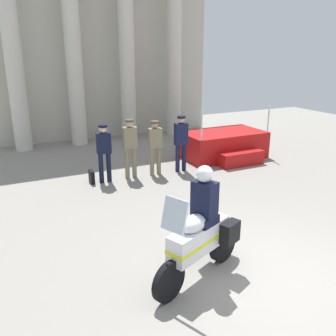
{
  "coord_description": "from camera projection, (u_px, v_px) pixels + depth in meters",
  "views": [
    {
      "loc": [
        -3.75,
        -3.8,
        3.56
      ],
      "look_at": [
        -0.36,
        3.15,
        1.05
      ],
      "focal_mm": 39.33,
      "sensor_mm": 36.0,
      "label": 1
    }
  ],
  "objects": [
    {
      "name": "ground_plane",
      "position": [
        274.0,
        281.0,
        5.91
      ],
      "size": [
        28.0,
        28.0,
        0.0
      ],
      "primitive_type": "plane",
      "color": "gray"
    },
    {
      "name": "colonnade_backdrop",
      "position": [
        96.0,
        43.0,
        14.22
      ],
      "size": [
        9.89,
        1.45,
        7.02
      ],
      "color": "beige",
      "rests_on": "ground_plane"
    },
    {
      "name": "reviewing_stand",
      "position": [
        224.0,
        145.0,
        12.55
      ],
      "size": [
        2.75,
        2.11,
        1.78
      ],
      "color": "#B71414",
      "rests_on": "ground_plane"
    },
    {
      "name": "officer_in_row_0",
      "position": [
        104.0,
        149.0,
        10.02
      ],
      "size": [
        0.4,
        0.26,
        1.62
      ],
      "rotation": [
        0.0,
        0.0,
        3.03
      ],
      "color": "black",
      "rests_on": "ground_plane"
    },
    {
      "name": "officer_in_row_1",
      "position": [
        130.0,
        144.0,
        10.37
      ],
      "size": [
        0.4,
        0.26,
        1.7
      ],
      "rotation": [
        0.0,
        0.0,
        3.03
      ],
      "color": "#7A7056",
      "rests_on": "ground_plane"
    },
    {
      "name": "officer_in_row_2",
      "position": [
        155.0,
        143.0,
        10.67
      ],
      "size": [
        0.4,
        0.26,
        1.61
      ],
      "rotation": [
        0.0,
        0.0,
        3.03
      ],
      "color": "#7A7056",
      "rests_on": "ground_plane"
    },
    {
      "name": "officer_in_row_3",
      "position": [
        181.0,
        139.0,
        10.95
      ],
      "size": [
        0.4,
        0.26,
        1.69
      ],
      "rotation": [
        0.0,
        0.0,
        3.03
      ],
      "color": "#141938",
      "rests_on": "ground_plane"
    },
    {
      "name": "motorcycle_with_rider",
      "position": [
        202.0,
        233.0,
        5.8
      ],
      "size": [
        1.97,
        1.05,
        1.9
      ],
      "rotation": [
        0.0,
        0.0,
        3.55
      ],
      "color": "black",
      "rests_on": "ground_plane"
    },
    {
      "name": "briefcase_on_ground",
      "position": [
        92.0,
        177.0,
        10.19
      ],
      "size": [
        0.1,
        0.32,
        0.36
      ],
      "primitive_type": "cube",
      "color": "black",
      "rests_on": "ground_plane"
    }
  ]
}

